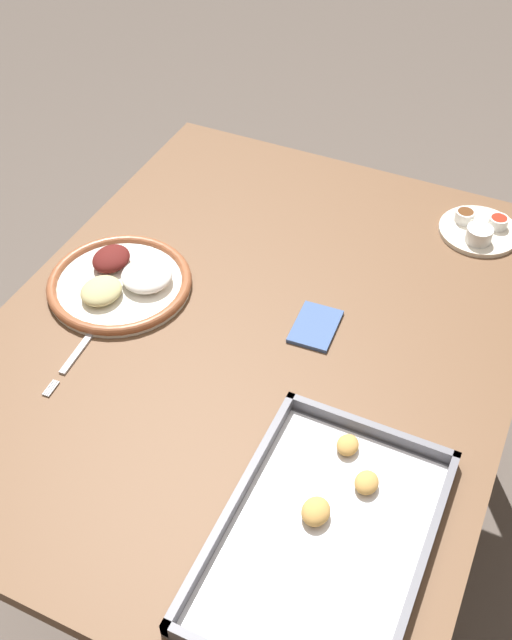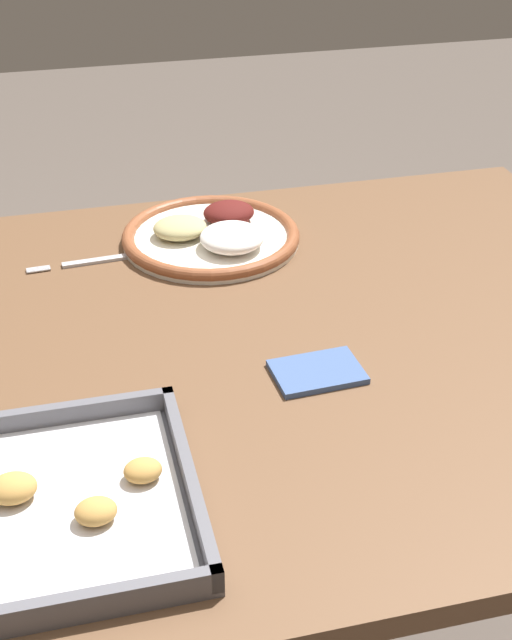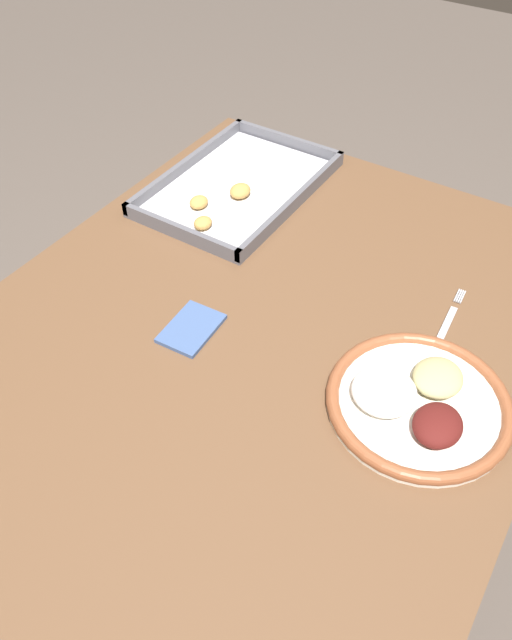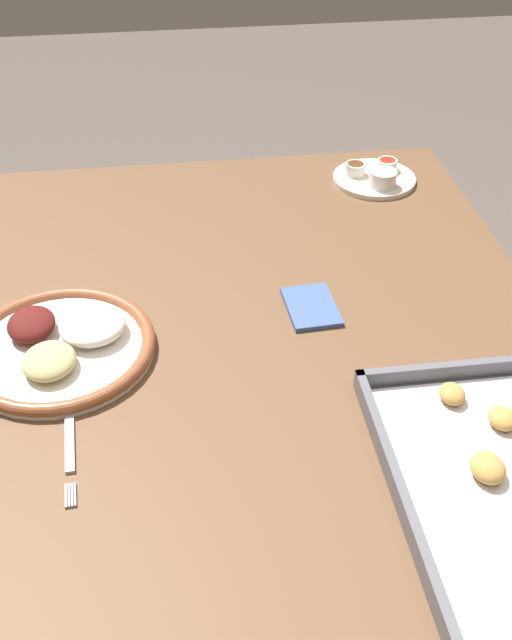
# 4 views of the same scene
# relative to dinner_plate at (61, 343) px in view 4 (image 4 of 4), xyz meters

# --- Properties ---
(ground_plane) EXTENTS (8.00, 8.00, 0.00)m
(ground_plane) POSITION_rel_dinner_plate_xyz_m (0.01, 0.29, -0.77)
(ground_plane) COLOR #564C44
(dining_table) EXTENTS (1.19, 0.93, 0.76)m
(dining_table) POSITION_rel_dinner_plate_xyz_m (0.01, 0.29, -0.12)
(dining_table) COLOR brown
(dining_table) RESTS_ON ground_plane
(dinner_plate) EXTENTS (0.28, 0.28, 0.05)m
(dinner_plate) POSITION_rel_dinner_plate_xyz_m (0.00, 0.00, 0.00)
(dinner_plate) COLOR white
(dinner_plate) RESTS_ON dining_table
(fork) EXTENTS (0.20, 0.03, 0.00)m
(fork) POSITION_rel_dinner_plate_xyz_m (0.18, 0.02, -0.01)
(fork) COLOR #B2B2B7
(fork) RESTS_ON dining_table
(saucer_plate) EXTENTS (0.17, 0.17, 0.04)m
(saucer_plate) POSITION_rel_dinner_plate_xyz_m (-0.45, 0.59, -0.00)
(saucer_plate) COLOR beige
(saucer_plate) RESTS_ON dining_table
(baking_tray) EXTENTS (0.43, 0.29, 0.03)m
(baking_tray) POSITION_rel_dinner_plate_xyz_m (0.34, 0.55, -0.00)
(baking_tray) COLOR #595960
(baking_tray) RESTS_ON dining_table
(napkin) EXTENTS (0.11, 0.08, 0.01)m
(napkin) POSITION_rel_dinner_plate_xyz_m (-0.05, 0.38, -0.01)
(napkin) COLOR #3F598C
(napkin) RESTS_ON dining_table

